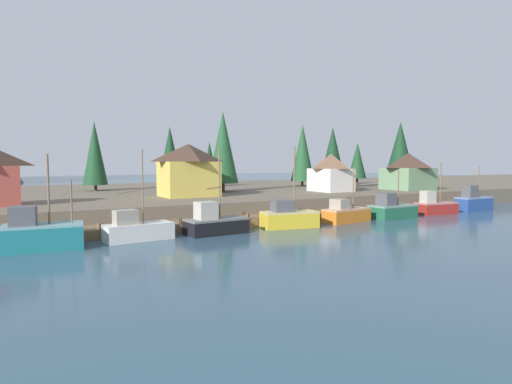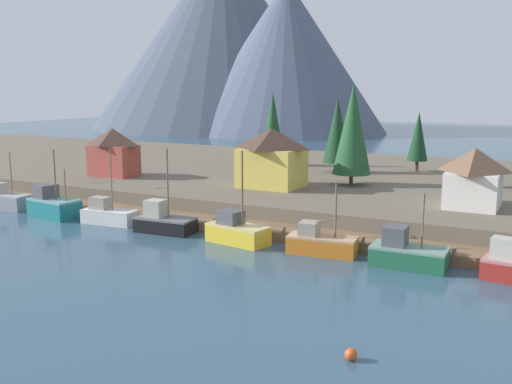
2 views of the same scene
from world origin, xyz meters
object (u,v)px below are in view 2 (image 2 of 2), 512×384
Objects in this scene: fishing_boat_white at (108,215)px; fishing_boat_yellow at (237,231)px; fishing_boat_grey at (7,200)px; fishing_boat_green at (407,253)px; fishing_boat_orange at (321,243)px; fishing_boat_black at (164,222)px; conifer_far_left at (353,129)px; fishing_boat_teal at (53,205)px; conifer_near_left at (273,126)px; conifer_centre at (337,130)px; house_yellow at (272,157)px; conifer_mid_left at (418,137)px; house_red at (113,152)px; channel_buoy at (351,354)px; house_white at (474,177)px.

fishing_boat_yellow reaches higher than fishing_boat_white.
fishing_boat_grey is 1.12× the size of fishing_boat_green.
fishing_boat_black is at bearing 173.45° from fishing_boat_orange.
fishing_boat_teal is at bearing -139.22° from conifer_far_left.
conifer_near_left reaches higher than fishing_boat_white.
conifer_near_left reaches higher than conifer_centre.
fishing_boat_green is at bearing -49.93° from conifer_near_left.
fishing_boat_teal is 1.02× the size of house_yellow.
fishing_boat_green is at bearing 10.83° from fishing_boat_yellow.
fishing_boat_orange is 0.51× the size of conifer_far_left.
fishing_boat_green is (25.52, 0.06, 0.02)m from fishing_boat_black.
conifer_mid_left reaches higher than fishing_boat_orange.
fishing_boat_white is 20.54m from house_red.
fishing_boat_white is 12.26× the size of channel_buoy.
fishing_boat_white is 37.95m from conifer_near_left.
fishing_boat_grey is 42.48m from fishing_boat_orange.
fishing_boat_white is at bearing -156.16° from house_white.
channel_buoy is (47.58, -34.21, -5.67)m from house_red.
fishing_boat_white is 1.30× the size of house_white.
conifer_mid_left is at bearing 99.47° from channel_buoy.
fishing_boat_orange is at bearing -77.42° from conifer_far_left.
fishing_boat_yellow is 0.81× the size of conifer_centre.
house_yellow reaches higher than fishing_boat_teal.
fishing_boat_green is at bearing -60.91° from conifer_centre.
conifer_mid_left reaches higher than fishing_boat_yellow.
fishing_boat_yellow is at bearing -97.71° from conifer_far_left.
fishing_boat_green is at bearing 94.49° from channel_buoy.
house_yellow is 16.88m from conifer_centre.
house_yellow is (11.70, 17.53, 5.29)m from fishing_boat_white.
fishing_boat_green is at bearing -7.11° from fishing_boat_orange.
conifer_near_left is (-14.74, 37.42, 7.78)m from fishing_boat_yellow.
fishing_boat_white is (16.95, -0.17, -0.08)m from fishing_boat_grey.
fishing_boat_yellow is 35.31m from conifer_centre.
channel_buoy is (18.00, -18.51, -0.84)m from fishing_boat_yellow.
fishing_boat_grey is 0.80× the size of conifer_mid_left.
conifer_centre is at bearing 61.31° from fishing_boat_white.
house_red reaches higher than channel_buoy.
house_white is 0.55× the size of conifer_near_left.
house_white is at bearing 26.74° from fishing_boat_teal.
fishing_boat_black is at bearing -116.95° from conifer_far_left.
conifer_far_left is at bearing -60.12° from conifer_centre.
fishing_boat_teal is 33.67m from fishing_boat_orange.
fishing_boat_yellow is 1.30× the size of house_red.
house_white reaches higher than fishing_boat_orange.
conifer_centre is (-21.93, 17.94, 3.14)m from house_white.
conifer_near_left reaches higher than fishing_boat_grey.
fishing_boat_white is 1.22× the size of house_red.
fishing_boat_black is 1.34× the size of house_white.
channel_buoy is (32.74, -55.92, -8.62)m from conifer_near_left.
fishing_boat_yellow is 40.96m from conifer_near_left.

